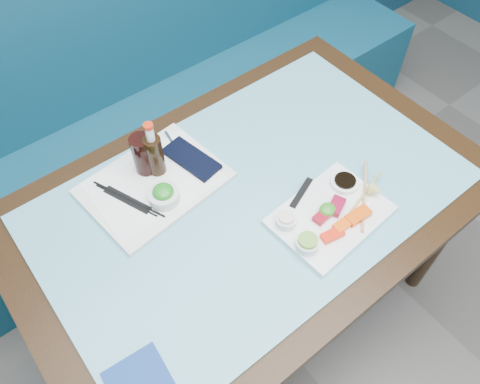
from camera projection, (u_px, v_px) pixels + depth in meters
booth_bench at (131, 126)px, 2.07m from camera, size 3.00×0.56×1.17m
dining_table at (251, 212)px, 1.44m from camera, size 1.40×0.90×0.75m
glass_top at (252, 195)px, 1.37m from camera, size 1.22×0.76×0.01m
sashimi_plate at (330, 215)px, 1.32m from camera, size 0.34×0.25×0.02m
salmon_left at (332, 235)px, 1.26m from camera, size 0.07×0.04×0.02m
salmon_mid at (344, 224)px, 1.28m from camera, size 0.06×0.03×0.02m
salmon_right at (358, 216)px, 1.30m from camera, size 0.08×0.04×0.02m
tuna_left at (322, 216)px, 1.30m from camera, size 0.06×0.04×0.02m
tuna_right at (336, 206)px, 1.31m from camera, size 0.07×0.06×0.02m
seaweed_garnish at (328, 210)px, 1.30m from camera, size 0.05×0.05×0.03m
ramekin_wasabi at (307, 244)px, 1.24m from camera, size 0.08×0.08×0.03m
wasabi_fill at (308, 240)px, 1.22m from camera, size 0.06×0.06×0.01m
ramekin_ginger at (286, 221)px, 1.28m from camera, size 0.07×0.07×0.02m
ginger_fill at (286, 217)px, 1.27m from camera, size 0.05×0.05×0.01m
soy_dish at (345, 183)px, 1.37m from camera, size 0.10×0.10×0.02m
soy_fill at (345, 180)px, 1.36m from camera, size 0.08×0.08×0.01m
lemon_wedge at (376, 190)px, 1.33m from camera, size 0.05×0.05×0.04m
chopstick_sleeve at (301, 193)px, 1.35m from camera, size 0.12×0.06×0.00m
wooden_chopstick_a at (362, 197)px, 1.34m from camera, size 0.22×0.07×0.01m
wooden_chopstick_b at (364, 195)px, 1.34m from camera, size 0.20×0.17×0.01m
serving_tray at (154, 183)px, 1.39m from camera, size 0.43×0.34×0.01m
paper_placemat at (154, 182)px, 1.38m from camera, size 0.36×0.26×0.00m
seaweed_bowl at (164, 196)px, 1.33m from camera, size 0.11×0.11×0.04m
seaweed_salad at (163, 192)px, 1.31m from camera, size 0.08×0.08×0.03m
cola_glass at (143, 155)px, 1.36m from camera, size 0.07×0.07×0.13m
navy_pouch at (191, 159)px, 1.42m from camera, size 0.11×0.20×0.01m
fork at (171, 140)px, 1.47m from camera, size 0.02×0.08×0.01m
black_chopstick_a at (126, 200)px, 1.34m from camera, size 0.09×0.21×0.01m
black_chopstick_b at (129, 199)px, 1.34m from camera, size 0.10×0.23×0.01m
tray_sleeve at (127, 200)px, 1.34m from camera, size 0.08×0.16×0.00m
cola_bottle_body at (155, 157)px, 1.36m from camera, size 0.07×0.07×0.15m
cola_bottle_neck at (150, 134)px, 1.28m from camera, size 0.03×0.03×0.05m
cola_bottle_cap at (148, 126)px, 1.26m from camera, size 0.04×0.04×0.01m
blue_napkin at (139, 383)px, 1.05m from camera, size 0.15×0.15×0.01m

